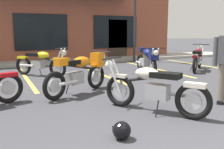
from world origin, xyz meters
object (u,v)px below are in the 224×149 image
at_px(motorcycle_foreground_classic, 153,88).
at_px(helmet_on_pavement, 122,130).
at_px(motorcycle_orange_scrambler, 40,63).
at_px(motorcycle_blue_standard, 80,72).
at_px(motorcycle_black_cruiser, 147,59).
at_px(motorcycle_green_cafe_racer, 198,58).

xyz_separation_m(motorcycle_foreground_classic, helmet_on_pavement, (-1.07, -0.86, -0.33)).
bearing_deg(helmet_on_pavement, motorcycle_orange_scrambler, 91.63).
height_order(motorcycle_orange_scrambler, helmet_on_pavement, motorcycle_orange_scrambler).
xyz_separation_m(motorcycle_blue_standard, motorcycle_orange_scrambler, (-0.49, 2.82, -0.07)).
relative_size(motorcycle_black_cruiser, motorcycle_blue_standard, 1.10).
height_order(motorcycle_black_cruiser, helmet_on_pavement, motorcycle_black_cruiser).
relative_size(motorcycle_foreground_classic, motorcycle_green_cafe_racer, 1.07).
height_order(motorcycle_black_cruiser, motorcycle_green_cafe_racer, same).
distance_m(motorcycle_foreground_classic, motorcycle_green_cafe_racer, 5.78).
xyz_separation_m(motorcycle_black_cruiser, motorcycle_green_cafe_racer, (2.24, -0.05, -0.07)).
bearing_deg(helmet_on_pavement, motorcycle_green_cafe_racer, 39.34).
distance_m(motorcycle_green_cafe_racer, helmet_on_pavement, 7.15).
relative_size(motorcycle_green_cafe_racer, helmet_on_pavement, 6.67).
xyz_separation_m(motorcycle_blue_standard, motorcycle_green_cafe_racer, (5.20, 1.66, -0.07)).
relative_size(motorcycle_green_cafe_racer, motorcycle_orange_scrambler, 1.00).
bearing_deg(motorcycle_blue_standard, motorcycle_orange_scrambler, 99.84).
relative_size(motorcycle_black_cruiser, motorcycle_green_cafe_racer, 1.19).
bearing_deg(motorcycle_black_cruiser, motorcycle_green_cafe_racer, -1.26).
distance_m(motorcycle_black_cruiser, motorcycle_orange_scrambler, 3.63).
relative_size(motorcycle_foreground_classic, motorcycle_orange_scrambler, 1.07).
relative_size(motorcycle_black_cruiser, helmet_on_pavement, 7.97).
height_order(motorcycle_blue_standard, motorcycle_green_cafe_racer, same).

